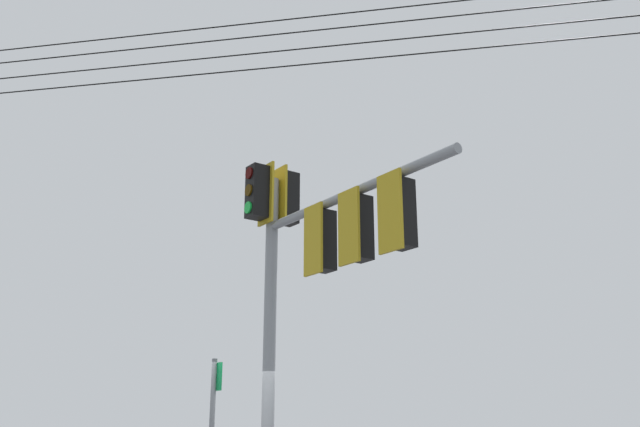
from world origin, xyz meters
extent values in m
cylinder|color=gray|center=(0.42, -0.90, 2.84)|extent=(0.20, 0.20, 5.67)
cylinder|color=gray|center=(-1.62, -0.46, 4.84)|extent=(4.10, 1.02, 0.14)
cube|color=black|center=(0.36, -1.19, 5.39)|extent=(0.36, 0.36, 0.90)
cube|color=#B29319|center=(0.39, -1.03, 5.39)|extent=(0.44, 0.13, 1.04)
cylinder|color=#360503|center=(0.32, -1.36, 5.69)|extent=(0.20, 0.07, 0.20)
cylinder|color=#3C2703|center=(0.32, -1.36, 5.39)|extent=(0.20, 0.07, 0.20)
cylinder|color=green|center=(0.32, -1.36, 5.09)|extent=(0.20, 0.07, 0.20)
cube|color=black|center=(0.48, -0.61, 5.39)|extent=(0.36, 0.36, 0.90)
cube|color=#B29319|center=(0.45, -0.77, 5.39)|extent=(0.44, 0.13, 1.04)
cylinder|color=#360503|center=(0.52, -0.45, 5.69)|extent=(0.20, 0.07, 0.20)
cylinder|color=#3C2703|center=(0.52, -0.45, 5.39)|extent=(0.20, 0.07, 0.20)
cylinder|color=green|center=(0.52, -0.45, 5.09)|extent=(0.20, 0.07, 0.20)
cube|color=black|center=(-0.99, -0.60, 4.29)|extent=(0.36, 0.36, 0.90)
cube|color=#B29319|center=(-0.95, -0.43, 4.29)|extent=(0.44, 0.14, 1.04)
cylinder|color=#360503|center=(-1.03, -0.76, 4.59)|extent=(0.20, 0.08, 0.20)
cylinder|color=#3C2703|center=(-1.03, -0.76, 4.29)|extent=(0.20, 0.08, 0.20)
cylinder|color=green|center=(-1.03, -0.76, 3.99)|extent=(0.20, 0.08, 0.20)
cube|color=black|center=(-1.81, -0.42, 4.29)|extent=(0.36, 0.36, 0.90)
cube|color=#B29319|center=(-1.77, -0.25, 4.29)|extent=(0.44, 0.14, 1.04)
cylinder|color=#360503|center=(-1.85, -0.58, 4.59)|extent=(0.20, 0.07, 0.20)
cylinder|color=#3C2703|center=(-1.85, -0.58, 4.29)|extent=(0.20, 0.07, 0.20)
cylinder|color=green|center=(-1.85, -0.58, 3.99)|extent=(0.20, 0.07, 0.20)
cube|color=black|center=(-2.63, -0.24, 4.29)|extent=(0.36, 0.36, 0.90)
cube|color=#B29319|center=(-2.60, -0.08, 4.29)|extent=(0.44, 0.13, 1.04)
cylinder|color=#360503|center=(-2.67, -0.40, 4.59)|extent=(0.20, 0.07, 0.20)
cylinder|color=#3C2703|center=(-2.67, -0.40, 4.29)|extent=(0.20, 0.07, 0.20)
cylinder|color=green|center=(-2.67, -0.40, 3.99)|extent=(0.20, 0.07, 0.20)
cube|color=#0C7238|center=(-0.35, 0.76, 2.31)|extent=(0.27, 0.10, 0.36)
cube|color=white|center=(-0.35, 0.74, 2.31)|extent=(0.20, 0.07, 0.30)
cylinder|color=black|center=(-0.80, -1.63, 7.79)|extent=(26.74, 15.99, 0.29)
cylinder|color=black|center=(-0.80, -1.63, 8.11)|extent=(26.74, 15.99, 0.29)
cylinder|color=black|center=(-0.80, -1.63, 8.46)|extent=(26.74, 15.99, 0.29)
cylinder|color=black|center=(-0.80, -1.63, 8.75)|extent=(26.74, 15.99, 0.29)
camera|label=1|loc=(-7.40, 6.52, 1.78)|focal=37.90mm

